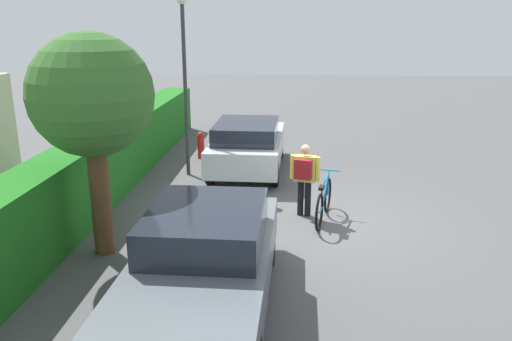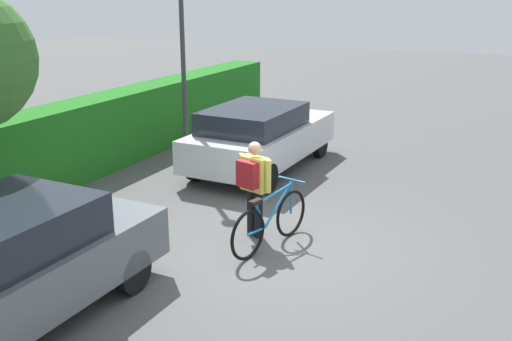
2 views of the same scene
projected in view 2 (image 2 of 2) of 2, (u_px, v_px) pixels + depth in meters
ground_plane at (272, 247)px, 9.03m from camera, size 60.00×60.00×0.00m
hedge_row at (23, 158)px, 10.91m from camera, size 18.55×0.90×1.56m
parked_car_far at (260, 136)px, 12.67m from camera, size 4.15×1.90×1.42m
bicycle at (270, 222)px, 8.91m from camera, size 1.81×0.58×0.96m
person_rider at (253, 181)px, 9.13m from camera, size 0.44×0.62×1.55m
street_lamp at (182, 29)px, 12.24m from camera, size 0.28×0.28×4.66m
fire_hydrant at (225, 132)px, 14.45m from camera, size 0.20×0.20×0.81m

